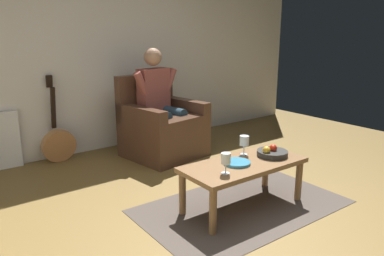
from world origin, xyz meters
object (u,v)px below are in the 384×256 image
Objects in this scene: armchair at (162,129)px; decorative_dish at (237,163)px; wine_glass_near at (226,160)px; guitar at (58,143)px; wine_glass_far at (244,142)px; fruit_bowl at (272,153)px; coffee_table at (244,169)px; person_seated at (160,98)px.

decorative_dish is (0.27, 1.62, 0.09)m from armchair.
wine_glass_near is (0.49, 1.73, 0.19)m from armchair.
guitar reaches higher than armchair.
wine_glass_far is 0.28m from decorative_dish.
armchair is 1.67m from fruit_bowl.
guitar is 3.69× the size of fruit_bowl.
guitar reaches higher than fruit_bowl.
person_seated is at bearing -96.61° from coffee_table.
armchair is 1.64m from coffee_table.
fruit_bowl is (-1.24, 2.19, 0.22)m from guitar.
wine_glass_near is (0.49, 1.75, -0.19)m from person_seated.
decorative_dish is (0.22, 0.14, -0.11)m from wine_glass_far.
coffee_table is at bearing 112.89° from guitar.
decorative_dish is at bearing 111.24° from guitar.
person_seated is 1.71m from fruit_bowl.
decorative_dish is (0.08, -0.01, 0.07)m from coffee_table.
guitar is at bearing -74.79° from wine_glass_near.
person_seated is 5.64× the size of decorative_dish.
guitar is at bearing -68.76° from decorative_dish.
armchair is 1.23m from guitar.
wine_glass_near is at bearing 6.10° from fruit_bowl.
coffee_table is at bearing 174.10° from decorative_dish.
guitar is at bearing -34.27° from armchair.
guitar is 5.98× the size of wine_glass_near.
person_seated is 4.75× the size of fruit_bowl.
person_seated reaches higher than guitar.
armchair is 4.25× the size of decorative_dish.
person_seated reaches higher than armchair.
person_seated is at bearing -85.58° from fruit_bowl.
decorative_dish is at bearing -5.90° from coffee_table.
wine_glass_near is at bearing 105.21° from guitar.
wine_glass_far is at bearing -134.35° from coffee_table.
fruit_bowl is (-0.18, 0.18, -0.09)m from wine_glass_far.
wine_glass_far is (0.05, 1.48, 0.20)m from armchair.
guitar reaches higher than decorative_dish.
fruit_bowl reaches higher than decorative_dish.
guitar reaches higher than coffee_table.
decorative_dish is (0.40, -0.04, -0.02)m from fruit_bowl.
coffee_table is 2.35m from guitar.
armchair is at bearing -96.86° from coffee_table.
guitar is at bearing -33.20° from person_seated.
wine_glass_far reaches higher than coffee_table.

